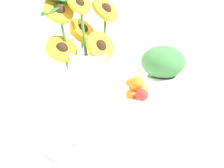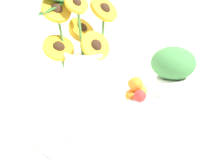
{
  "view_description": "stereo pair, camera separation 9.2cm",
  "coord_description": "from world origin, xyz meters",
  "views": [
    {
      "loc": [
        -0.62,
        -0.61,
        0.42
      ],
      "look_at": [
        -0.01,
        0.02,
        0.15
      ],
      "focal_mm": 50.0,
      "sensor_mm": 36.0,
      "label": 1
    },
    {
      "loc": [
        -0.55,
        -0.67,
        0.42
      ],
      "look_at": [
        -0.01,
        0.02,
        0.15
      ],
      "focal_mm": 50.0,
      "sensor_mm": 36.0,
      "label": 2
    }
  ],
  "objects": [
    {
      "name": "serving_tray",
      "position": [
        -0.01,
        0.02,
        0.01
      ],
      "size": [
        0.46,
        0.46,
        0.02
      ],
      "color": "white",
      "rests_on": "ground_plane"
    },
    {
      "name": "vase_small_center",
      "position": [
        0.03,
        -0.05,
        0.1
      ],
      "size": [
        0.06,
        0.08,
        0.16
      ],
      "color": "white",
      "rests_on": "serving_tray"
    },
    {
      "name": "ground_plane",
      "position": [
        0.0,
        0.0,
        0.0
      ],
      "size": [
        6.0,
        6.0,
        0.0
      ],
      "primitive_type": "plane",
      "color": "silver"
    },
    {
      "name": "vase_bulb_right",
      "position": [
        0.1,
        0.02,
        0.07
      ],
      "size": [
        0.08,
        0.07,
        0.13
      ],
      "color": "white",
      "rests_on": "serving_tray"
    },
    {
      "name": "mason_jar_sunflowers",
      "position": [
        -0.12,
        0.0,
        0.19
      ],
      "size": [
        0.22,
        0.19,
        0.39
      ],
      "color": "silver",
      "rests_on": "serving_tray"
    },
    {
      "name": "potted_plant",
      "position": [
        0.4,
        0.14,
        0.11
      ],
      "size": [
        0.18,
        0.18,
        0.2
      ],
      "color": "beige",
      "rests_on": "ground_plane"
    }
  ]
}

